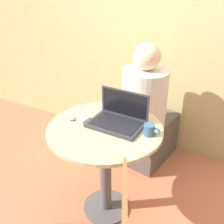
# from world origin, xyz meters

# --- Properties ---
(ground_plane) EXTENTS (12.00, 12.00, 0.00)m
(ground_plane) POSITION_xyz_m (0.00, 0.00, 0.00)
(ground_plane) COLOR #B26042
(back_wall) EXTENTS (7.00, 0.05, 2.60)m
(back_wall) POSITION_xyz_m (0.00, 1.10, 1.30)
(back_wall) COLOR tan
(back_wall) RESTS_ON ground_plane
(round_table) EXTENTS (0.79, 0.79, 0.76)m
(round_table) POSITION_xyz_m (0.00, 0.00, 0.58)
(round_table) COLOR #4C4C51
(round_table) RESTS_ON ground_plane
(laptop) EXTENTS (0.37, 0.27, 0.21)m
(laptop) POSITION_xyz_m (0.06, 0.09, 0.81)
(laptop) COLOR #2D2D33
(laptop) RESTS_ON round_table
(cell_phone) EXTENTS (0.06, 0.10, 0.02)m
(cell_phone) POSITION_xyz_m (-0.18, 0.01, 0.77)
(cell_phone) COLOR silver
(cell_phone) RESTS_ON round_table
(computer_mouse) EXTENTS (0.07, 0.05, 0.04)m
(computer_mouse) POSITION_xyz_m (-0.26, -0.02, 0.78)
(computer_mouse) COLOR #B2B2B7
(computer_mouse) RESTS_ON round_table
(coffee_cup) EXTENTS (0.11, 0.07, 0.08)m
(coffee_cup) POSITION_xyz_m (0.30, 0.05, 0.80)
(coffee_cup) COLOR #335684
(coffee_cup) RESTS_ON round_table
(person_seated) EXTENTS (0.47, 0.64, 1.20)m
(person_seated) POSITION_xyz_m (0.04, 0.73, 0.49)
(person_seated) COLOR #4C4742
(person_seated) RESTS_ON ground_plane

